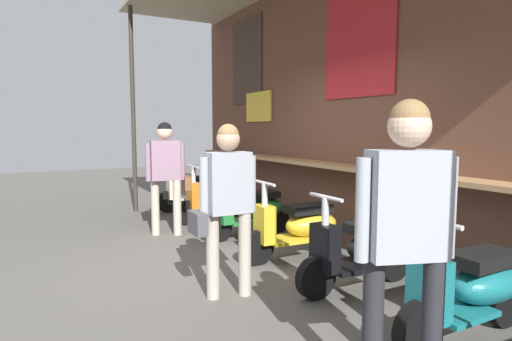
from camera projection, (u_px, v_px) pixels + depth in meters
name	position (u px, v px, depth m)	size (l,w,h in m)	color
ground_plane	(217.00, 271.00, 4.73)	(25.66, 25.66, 0.00)	#56544F
market_stall_facade	(352.00, 83.00, 5.43)	(9.16, 2.24, 3.94)	brown
scooter_cream	(197.00, 190.00, 8.21)	(0.49, 1.40, 0.97)	beige
scooter_orange	(221.00, 198.00, 7.23)	(0.46, 1.40, 0.97)	orange
scooter_green	(253.00, 210.00, 6.22)	(0.49, 1.40, 0.97)	#237533
scooter_yellow	(300.00, 227.00, 5.18)	(0.46, 1.40, 0.97)	gold
scooter_black	(364.00, 249.00, 4.21)	(0.46, 1.40, 0.97)	black
scooter_teal	(472.00, 288.00, 3.19)	(0.46, 1.40, 0.97)	#197075
shopper_with_handbag	(167.00, 167.00, 6.24)	(0.31, 0.67, 1.66)	#ADA393
shopper_browsing	(406.00, 219.00, 2.36)	(0.34, 0.56, 1.74)	#232328
shopper_passing	(227.00, 194.00, 3.92)	(0.26, 0.64, 1.62)	#ADA393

